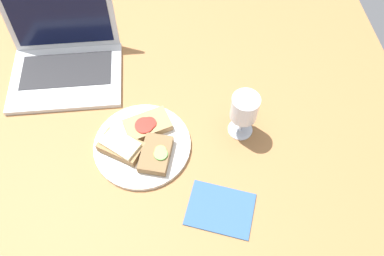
# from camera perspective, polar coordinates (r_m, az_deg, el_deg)

# --- Properties ---
(wooden_table) EXTENTS (1.40, 1.40, 0.03)m
(wooden_table) POSITION_cam_1_polar(r_m,az_deg,el_deg) (1.01, -4.81, -0.97)
(wooden_table) COLOR #9E6B3D
(wooden_table) RESTS_ON ground
(plate) EXTENTS (0.25, 0.25, 0.01)m
(plate) POSITION_cam_1_polar(r_m,az_deg,el_deg) (0.98, -7.57, -2.62)
(plate) COLOR silver
(plate) RESTS_ON wooden_table
(sandwich_with_tomato) EXTENTS (0.13, 0.10, 0.03)m
(sandwich_with_tomato) POSITION_cam_1_polar(r_m,az_deg,el_deg) (0.98, -6.80, 0.46)
(sandwich_with_tomato) COLOR #A88456
(sandwich_with_tomato) RESTS_ON plate
(sandwich_with_cheese) EXTENTS (0.13, 0.11, 0.03)m
(sandwich_with_cheese) POSITION_cam_1_polar(r_m,az_deg,el_deg) (0.96, -10.77, -2.73)
(sandwich_with_cheese) COLOR #937047
(sandwich_with_cheese) RESTS_ON plate
(sandwich_with_cucumber) EXTENTS (0.10, 0.12, 0.03)m
(sandwich_with_cucumber) POSITION_cam_1_polar(r_m,az_deg,el_deg) (0.94, -5.50, -3.99)
(sandwich_with_cucumber) COLOR brown
(sandwich_with_cucumber) RESTS_ON plate
(wine_glass) EXTENTS (0.07, 0.07, 0.14)m
(wine_glass) POSITION_cam_1_polar(r_m,az_deg,el_deg) (0.93, 7.97, 2.80)
(wine_glass) COLOR white
(wine_glass) RESTS_ON wooden_table
(laptop) EXTENTS (0.32, 0.27, 0.23)m
(laptop) POSITION_cam_1_polar(r_m,az_deg,el_deg) (1.16, -18.92, 10.49)
(laptop) COLOR silver
(laptop) RESTS_ON wooden_table
(napkin) EXTENTS (0.18, 0.16, 0.00)m
(napkin) POSITION_cam_1_polar(r_m,az_deg,el_deg) (0.90, 4.33, -12.23)
(napkin) COLOR #33598C
(napkin) RESTS_ON wooden_table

